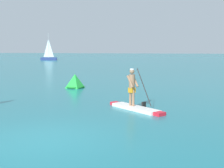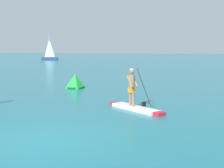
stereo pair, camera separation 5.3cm
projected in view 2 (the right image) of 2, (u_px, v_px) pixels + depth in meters
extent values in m
plane|color=#1E727F|center=(44.00, 140.00, 8.27)|extent=(440.00, 440.00, 0.00)
cube|color=white|center=(135.00, 108.00, 12.48)|extent=(2.42, 1.93, 0.14)
cube|color=red|center=(159.00, 114.00, 11.36)|extent=(0.50, 0.52, 0.14)
cube|color=red|center=(115.00, 103.00, 13.61)|extent=(0.46, 0.47, 0.14)
cylinder|color=#997051|center=(133.00, 97.00, 12.54)|extent=(0.11, 0.11, 0.79)
cylinder|color=#997051|center=(130.00, 97.00, 12.69)|extent=(0.11, 0.11, 0.79)
cube|color=orange|center=(132.00, 90.00, 12.58)|extent=(0.34, 0.33, 0.22)
cylinder|color=#997051|center=(132.00, 81.00, 12.53)|extent=(0.26, 0.26, 0.59)
sphere|color=#997051|center=(132.00, 71.00, 12.48)|extent=(0.21, 0.21, 0.21)
cylinder|color=white|center=(132.00, 69.00, 12.47)|extent=(0.18, 0.18, 0.06)
cylinder|color=#997051|center=(135.00, 81.00, 12.58)|extent=(0.37, 0.29, 0.54)
cylinder|color=#997051|center=(130.00, 82.00, 12.40)|extent=(0.37, 0.29, 0.54)
cylinder|color=black|center=(144.00, 87.00, 12.53)|extent=(0.79, 0.59, 1.61)
cube|color=black|center=(144.00, 105.00, 12.62)|extent=(0.18, 0.21, 0.32)
pyramid|color=green|center=(75.00, 81.00, 19.70)|extent=(1.40, 1.40, 0.95)
torus|color=#167226|center=(75.00, 87.00, 19.75)|extent=(1.22, 1.22, 0.12)
cube|color=navy|center=(50.00, 59.00, 73.56)|extent=(4.15, 2.29, 0.73)
cylinder|color=#B2B2B7|center=(49.00, 45.00, 73.16)|extent=(0.12, 0.12, 6.10)
pyramid|color=white|center=(49.00, 48.00, 73.23)|extent=(1.70, 0.82, 4.64)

